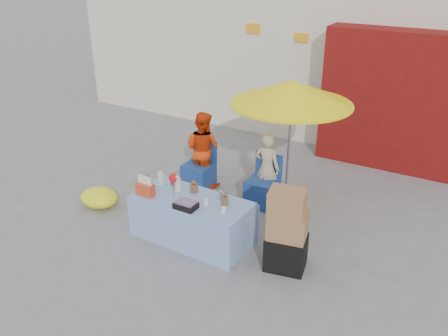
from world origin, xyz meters
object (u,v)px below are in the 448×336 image
Objects in this scene: vendor_beige at (267,168)px; market_table at (192,218)px; vendor_orange at (203,149)px; umbrella at (292,93)px; box_stack at (287,233)px; chair_right at (262,190)px; chair_left at (199,174)px.

market_table is at bearing 75.81° from vendor_beige.
vendor_orange reaches higher than market_table.
umbrella reaches higher than vendor_orange.
umbrella is 1.80× the size of box_stack.
umbrella is (0.30, 0.28, 1.64)m from chair_right.
box_stack is at bearing 124.50° from vendor_beige.
chair_left is at bearing 6.94° from vendor_beige.
market_table is 2.08× the size of chair_left.
box_stack is (2.27, -1.54, -0.15)m from vendor_orange.
chair_right is 0.73× the size of box_stack.
umbrella reaches higher than box_stack.
market_table is 1.46m from box_stack.
chair_right is 1.76m from box_stack.
market_table is at bearing 118.29° from vendor_orange.
chair_left and chair_right have the same top height.
chair_left is 0.70× the size of vendor_beige.
box_stack is (1.02, -1.40, 0.28)m from chair_right.
vendor_beige is 1.05× the size of box_stack.
vendor_orange is at bearing 90.91° from chair_left.
chair_left is at bearing -179.19° from chair_right.
vendor_orange is 1.25m from vendor_beige.
market_table is at bearing -105.52° from chair_right.
chair_left is 0.73× the size of box_stack.
chair_left is 0.41× the size of umbrella.
chair_right is at bearing 90.91° from vendor_beige.
vendor_orange is at bearing 0.81° from vendor_beige.
chair_left is at bearing -169.61° from umbrella.
market_table is at bearing -59.59° from chair_left.
vendor_orange reaches higher than vendor_beige.
market_table is 1.29× the size of vendor_orange.
vendor_orange is 0.66× the size of umbrella.
vendor_beige reaches higher than box_stack.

